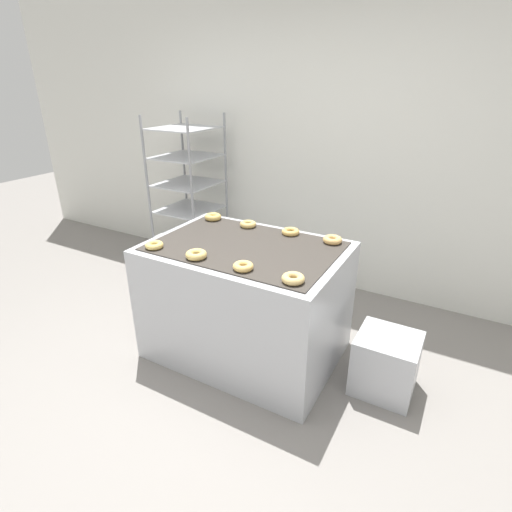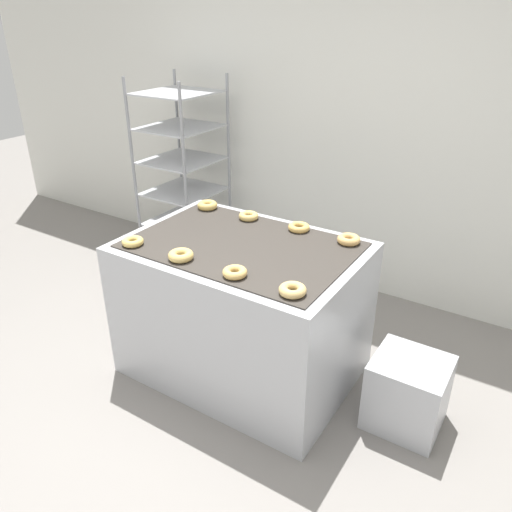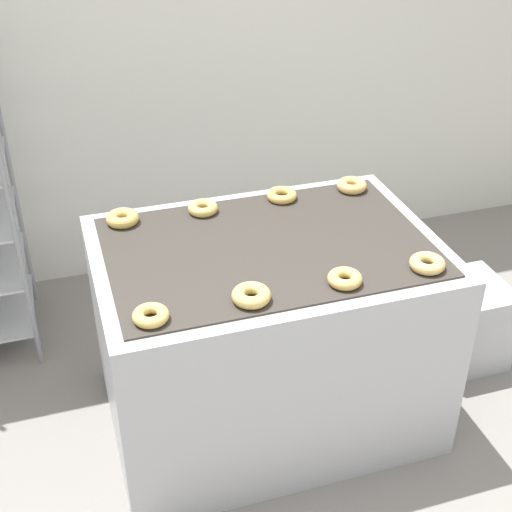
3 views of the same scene
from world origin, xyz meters
The scene contains 13 objects.
ground_plane centered at (0.00, 0.00, 0.00)m, with size 14.00×14.00×0.00m, color gray.
wall_back centered at (0.00, 2.12, 1.40)m, with size 8.00×0.05×2.80m.
fryer_machine centered at (0.00, 0.72, 0.44)m, with size 1.34×0.94×0.87m.
baking_rack_cart centered at (-1.22, 1.65, 0.82)m, with size 0.56×0.60×1.62m.
glaze_bin centered at (1.01, 0.80, 0.21)m, with size 0.39×0.37×0.41m.
donut_near_left centered at (-0.52, 0.38, 0.89)m, with size 0.12×0.12×0.04m, color #E1BF64.
donut_near_midleft centered at (-0.17, 0.39, 0.90)m, with size 0.14×0.14×0.05m, color #DFBB67.
donut_near_midright centered at (0.18, 0.39, 0.89)m, with size 0.12×0.12×0.04m, color #E8BA66.
donut_near_right centered at (0.51, 0.39, 0.90)m, with size 0.13×0.13×0.04m, color #E2BB70.
donut_far_left centered at (-0.51, 1.06, 0.90)m, with size 0.13×0.13×0.05m, color #DEB75E.
donut_far_midleft centered at (-0.17, 1.06, 0.89)m, with size 0.13×0.13×0.04m, color #E0B967.
donut_far_midright centered at (0.18, 1.07, 0.89)m, with size 0.13×0.13×0.04m, color #E7B65E.
donut_far_right centered at (0.50, 1.06, 0.90)m, with size 0.13×0.13×0.04m, color #EAB568.
Camera 2 is at (1.44, -1.40, 2.08)m, focal length 35.00 mm.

